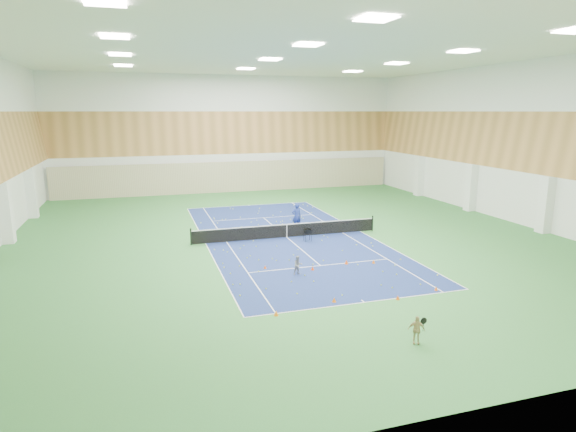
{
  "coord_description": "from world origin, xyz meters",
  "views": [
    {
      "loc": [
        -9.21,
        -30.16,
        8.38
      ],
      "look_at": [
        -0.61,
        -2.26,
        2.0
      ],
      "focal_mm": 30.0,
      "sensor_mm": 36.0,
      "label": 1
    }
  ],
  "objects_px": {
    "child_court": "(298,265)",
    "ball_cart": "(308,235)",
    "coach": "(297,216)",
    "child_apron": "(416,330)",
    "tennis_net": "(287,230)"
  },
  "relations": [
    {
      "from": "child_court",
      "to": "ball_cart",
      "type": "height_order",
      "value": "child_court"
    },
    {
      "from": "coach",
      "to": "child_apron",
      "type": "xyz_separation_m",
      "value": [
        -1.24,
        -17.95,
        -0.42
      ]
    },
    {
      "from": "tennis_net",
      "to": "child_court",
      "type": "bearing_deg",
      "value": -102.55
    },
    {
      "from": "tennis_net",
      "to": "child_court",
      "type": "height_order",
      "value": "tennis_net"
    },
    {
      "from": "child_court",
      "to": "ball_cart",
      "type": "distance_m",
      "value": 6.66
    },
    {
      "from": "coach",
      "to": "child_court",
      "type": "height_order",
      "value": "coach"
    },
    {
      "from": "coach",
      "to": "child_court",
      "type": "bearing_deg",
      "value": 73.53
    },
    {
      "from": "tennis_net",
      "to": "child_apron",
      "type": "bearing_deg",
      "value": -89.63
    },
    {
      "from": "tennis_net",
      "to": "child_court",
      "type": "distance_m",
      "value": 7.59
    },
    {
      "from": "child_apron",
      "to": "ball_cart",
      "type": "xyz_separation_m",
      "value": [
        0.92,
        14.64,
        -0.12
      ]
    },
    {
      "from": "tennis_net",
      "to": "ball_cart",
      "type": "distance_m",
      "value": 1.67
    },
    {
      "from": "coach",
      "to": "child_court",
      "type": "distance_m",
      "value": 9.88
    },
    {
      "from": "ball_cart",
      "to": "child_court",
      "type": "bearing_deg",
      "value": -109.64
    },
    {
      "from": "tennis_net",
      "to": "coach",
      "type": "bearing_deg",
      "value": 56.11
    },
    {
      "from": "tennis_net",
      "to": "ball_cart",
      "type": "relative_size",
      "value": 15.45
    }
  ]
}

